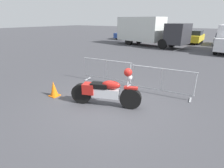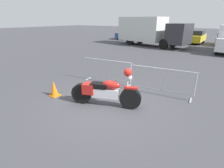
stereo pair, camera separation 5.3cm
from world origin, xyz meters
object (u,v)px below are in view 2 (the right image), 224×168
(crowd_barrier_near, at_px, (107,71))
(parked_car_blue, at_px, (127,34))
(pedestrian, at_px, (173,38))
(motorcycle, at_px, (105,91))
(parked_car_maroon, at_px, (147,35))
(parked_car_red, at_px, (170,36))
(crowd_barrier_far, at_px, (162,82))
(parked_car_yellow, at_px, (195,37))
(box_truck, at_px, (149,30))
(traffic_cone, at_px, (54,89))

(crowd_barrier_near, relative_size, parked_car_blue, 0.58)
(parked_car_blue, height_order, pedestrian, pedestrian)
(motorcycle, relative_size, crowd_barrier_near, 0.97)
(parked_car_maroon, relative_size, parked_car_red, 1.01)
(crowd_barrier_far, bearing_deg, parked_car_red, 105.98)
(crowd_barrier_far, bearing_deg, parked_car_yellow, 96.34)
(motorcycle, height_order, parked_car_maroon, parked_car_maroon)
(motorcycle, distance_m, crowd_barrier_far, 2.26)
(pedestrian, bearing_deg, parked_car_red, 150.09)
(crowd_barrier_near, xyz_separation_m, parked_car_yellow, (0.61, 17.37, 0.21))
(crowd_barrier_far, height_order, parked_car_blue, parked_car_blue)
(motorcycle, bearing_deg, crowd_barrier_near, 104.03)
(motorcycle, height_order, crowd_barrier_near, motorcycle)
(crowd_barrier_far, xyz_separation_m, parked_car_maroon, (-8.10, 17.13, 0.16))
(motorcycle, distance_m, box_truck, 14.93)
(crowd_barrier_near, bearing_deg, parked_car_maroon, 107.99)
(box_truck, height_order, parked_car_maroon, box_truck)
(box_truck, bearing_deg, traffic_cone, -69.45)
(crowd_barrier_far, xyz_separation_m, parked_car_yellow, (-1.93, 17.37, 0.21))
(traffic_cone, bearing_deg, crowd_barrier_far, 34.74)
(parked_car_blue, height_order, parked_car_maroon, parked_car_maroon)
(parked_car_red, relative_size, parked_car_yellow, 0.93)
(motorcycle, distance_m, parked_car_red, 19.76)
(motorcycle, bearing_deg, parked_car_red, 80.86)
(motorcycle, height_order, parked_car_blue, parked_car_blue)
(crowd_barrier_near, bearing_deg, box_truck, 104.98)
(pedestrian, bearing_deg, traffic_cone, -50.16)
(box_truck, xyz_separation_m, parked_car_red, (0.81, 5.23, -0.92))
(box_truck, bearing_deg, parked_car_red, 92.10)
(parked_car_maroon, bearing_deg, crowd_barrier_far, -154.66)
(motorcycle, relative_size, pedestrian, 1.37)
(parked_car_blue, bearing_deg, crowd_barrier_far, -146.71)
(parked_car_yellow, bearing_deg, box_truck, 142.53)
(parked_car_yellow, xyz_separation_m, traffic_cone, (-1.41, -19.69, -0.48))
(parked_car_yellow, bearing_deg, traffic_cone, 175.92)
(box_truck, height_order, pedestrian, box_truck)
(parked_car_blue, xyz_separation_m, pedestrian, (7.80, -3.92, 0.22))
(parked_car_yellow, bearing_deg, parked_car_blue, 91.97)
(motorcycle, xyz_separation_m, parked_car_maroon, (-6.83, 19.01, 0.20))
(parked_car_maroon, relative_size, pedestrian, 2.47)
(parked_car_blue, relative_size, parked_car_maroon, 0.98)
(parked_car_yellow, height_order, traffic_cone, parked_car_yellow)
(crowd_barrier_near, bearing_deg, traffic_cone, -109.20)
(parked_car_yellow, relative_size, traffic_cone, 7.53)
(crowd_barrier_far, height_order, parked_car_maroon, parked_car_maroon)
(motorcycle, height_order, crowd_barrier_far, motorcycle)
(crowd_barrier_far, xyz_separation_m, parked_car_red, (-5.02, 17.52, 0.16))
(crowd_barrier_near, xyz_separation_m, crowd_barrier_far, (2.54, 0.00, 0.00))
(crowd_barrier_far, distance_m, parked_car_maroon, 18.95)
(box_truck, distance_m, parked_car_yellow, 6.46)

